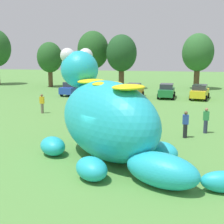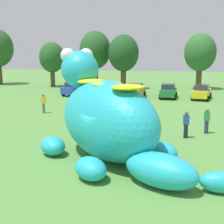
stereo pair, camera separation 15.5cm
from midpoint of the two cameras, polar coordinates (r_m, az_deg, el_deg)
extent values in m
plane|color=#568E42|center=(14.47, -0.13, -9.95)|extent=(160.00, 160.00, 0.00)
ellipsoid|color=#23B2C6|center=(14.78, -0.60, -1.55)|extent=(7.43, 7.35, 3.92)
ellipsoid|color=#23B2C6|center=(17.04, -5.94, 8.15)|extent=(3.07, 3.07, 2.07)
sphere|color=white|center=(17.05, -8.21, 10.71)|extent=(0.83, 0.83, 0.83)
sphere|color=white|center=(17.55, -4.77, 10.79)|extent=(0.83, 0.83, 0.83)
ellipsoid|color=yellow|center=(15.85, -3.63, 5.88)|extent=(1.99, 2.00, 0.26)
ellipsoid|color=yellow|center=(14.50, -0.62, 5.42)|extent=(1.99, 2.00, 0.26)
ellipsoid|color=yellow|center=(13.06, 3.44, 4.77)|extent=(1.99, 2.00, 0.26)
ellipsoid|color=#23B2C6|center=(15.89, -11.03, -6.39)|extent=(2.04, 2.03, 0.96)
ellipsoid|color=#23B2C6|center=(17.86, 2.10, -4.24)|extent=(2.04, 2.03, 0.96)
ellipsoid|color=#23B2C6|center=(12.67, -3.76, -10.78)|extent=(2.04, 2.03, 0.96)
ellipsoid|color=#23B2C6|center=(14.89, 10.00, -7.56)|extent=(2.04, 2.03, 0.96)
ellipsoid|color=#23B2C6|center=(12.10, 9.68, -10.96)|extent=(3.50, 2.71, 1.37)
ellipsoid|color=#23B2C6|center=(12.32, 20.96, -12.49)|extent=(1.89, 1.07, 0.84)
cube|color=#2347B7|center=(38.47, -7.19, 4.31)|extent=(2.12, 4.26, 0.80)
cube|color=#2D333D|center=(38.26, -7.31, 5.33)|extent=(1.69, 2.11, 0.60)
cylinder|color=black|center=(40.03, -7.45, 3.99)|extent=(0.31, 0.66, 0.64)
cylinder|color=black|center=(39.29, -5.23, 3.90)|extent=(0.31, 0.66, 0.64)
cylinder|color=black|center=(37.79, -9.19, 3.52)|extent=(0.31, 0.66, 0.64)
cylinder|color=black|center=(37.01, -6.88, 3.43)|extent=(0.31, 0.66, 0.64)
cube|color=red|center=(37.83, -1.05, 4.28)|extent=(1.71, 4.11, 0.80)
cube|color=#2D333D|center=(37.60, -1.11, 5.31)|extent=(1.50, 1.97, 0.60)
cylinder|color=black|center=(39.31, -1.79, 3.95)|extent=(0.24, 0.64, 0.64)
cylinder|color=black|center=(38.90, 0.63, 3.88)|extent=(0.24, 0.64, 0.64)
cylinder|color=black|center=(36.88, -2.82, 3.47)|extent=(0.24, 0.64, 0.64)
cylinder|color=black|center=(36.45, -0.25, 3.39)|extent=(0.24, 0.64, 0.64)
cube|color=orange|center=(36.13, 4.64, 3.93)|extent=(2.05, 4.23, 0.80)
cube|color=#2D333D|center=(35.91, 4.60, 5.01)|extent=(1.66, 2.09, 0.60)
cylinder|color=black|center=(37.61, 3.83, 3.61)|extent=(0.29, 0.66, 0.64)
cylinder|color=black|center=(37.22, 6.37, 3.48)|extent=(0.29, 0.66, 0.64)
cylinder|color=black|center=(35.18, 2.79, 3.10)|extent=(0.29, 0.66, 0.64)
cylinder|color=black|center=(34.76, 5.49, 2.97)|extent=(0.29, 0.66, 0.64)
cube|color=#1E7238|center=(36.25, 10.89, 3.79)|extent=(1.82, 4.15, 0.80)
cube|color=#2D333D|center=(36.02, 10.91, 4.86)|extent=(1.55, 2.01, 0.60)
cylinder|color=black|center=(37.63, 9.73, 3.47)|extent=(0.26, 0.65, 0.64)
cylinder|color=black|center=(37.51, 12.31, 3.35)|extent=(0.26, 0.65, 0.64)
cylinder|color=black|center=(35.12, 9.32, 2.95)|extent=(0.26, 0.65, 0.64)
cylinder|color=black|center=(34.99, 12.09, 2.82)|extent=(0.26, 0.65, 0.64)
cube|color=yellow|center=(36.14, 16.94, 3.48)|extent=(2.42, 4.34, 0.80)
cube|color=#2D333D|center=(35.91, 16.98, 4.56)|extent=(1.83, 2.21, 0.60)
cylinder|color=black|center=(37.55, 15.87, 3.20)|extent=(0.35, 0.67, 0.64)
cylinder|color=black|center=(37.35, 18.45, 3.01)|extent=(0.35, 0.67, 0.64)
cylinder|color=black|center=(35.06, 15.26, 2.69)|extent=(0.35, 0.67, 0.64)
cylinder|color=black|center=(34.84, 18.02, 2.49)|extent=(0.35, 0.67, 0.64)
cylinder|color=brown|center=(48.99, -11.23, 6.24)|extent=(0.71, 0.71, 2.49)
ellipsoid|color=#235623|center=(48.84, -11.38, 10.25)|extent=(3.98, 3.98, 4.78)
cylinder|color=brown|center=(48.34, -3.11, 6.73)|extent=(0.88, 0.88, 3.09)
ellipsoid|color=#235623|center=(48.21, -3.16, 11.80)|extent=(4.95, 4.95, 5.94)
cylinder|color=brown|center=(45.15, 2.29, 6.27)|extent=(0.81, 0.81, 2.83)
ellipsoid|color=#1E4C23|center=(44.99, 2.33, 11.24)|extent=(4.53, 4.53, 5.44)
cylinder|color=brown|center=(46.62, 16.39, 6.02)|extent=(0.83, 0.83, 2.89)
ellipsoid|color=#2D662D|center=(46.47, 16.66, 10.91)|extent=(4.62, 4.62, 5.54)
cylinder|color=#2D334C|center=(20.70, 17.87, -2.74)|extent=(0.26, 0.26, 0.88)
cube|color=#338C4C|center=(20.55, 17.99, -0.73)|extent=(0.38, 0.22, 0.60)
sphere|color=#9E7051|center=(20.47, 18.06, 0.42)|extent=(0.22, 0.22, 0.22)
cylinder|color=black|center=(19.22, 14.19, -3.58)|extent=(0.26, 0.26, 0.88)
cube|color=#2D4CA5|center=(19.05, 14.30, -1.43)|extent=(0.38, 0.22, 0.60)
sphere|color=brown|center=(18.97, 14.36, -0.19)|extent=(0.22, 0.22, 0.22)
cylinder|color=#726656|center=(27.15, -12.83, 0.71)|extent=(0.26, 0.26, 0.88)
cube|color=gold|center=(27.03, -12.90, 2.26)|extent=(0.38, 0.22, 0.60)
sphere|color=brown|center=(26.97, -12.94, 3.14)|extent=(0.22, 0.22, 0.22)
camera|label=1|loc=(0.08, -89.72, 0.06)|focal=47.62mm
camera|label=2|loc=(0.08, 90.28, -0.06)|focal=47.62mm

